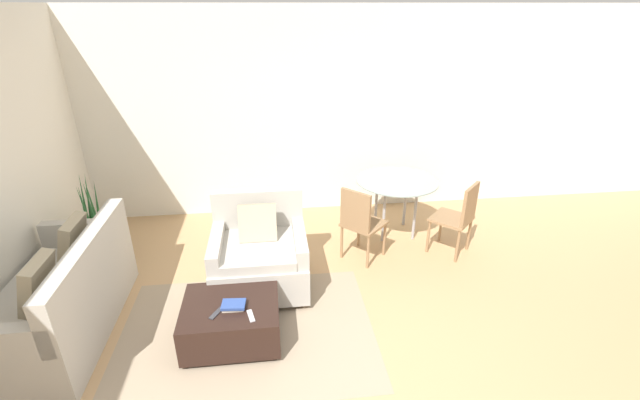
# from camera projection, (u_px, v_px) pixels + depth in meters

# --- Properties ---
(wall_back) EXTENTS (12.00, 0.06, 2.75)m
(wall_back) POSITION_uv_depth(u_px,v_px,m) (293.00, 115.00, 5.74)
(wall_back) COLOR white
(wall_back) RESTS_ON ground_plane
(area_rug) EXTENTS (2.29, 1.67, 0.01)m
(area_rug) POSITION_uv_depth(u_px,v_px,m) (248.00, 331.00, 3.92)
(area_rug) COLOR gray
(area_rug) RESTS_ON ground_plane
(couch) EXTENTS (0.87, 1.72, 0.94)m
(couch) POSITION_uv_depth(u_px,v_px,m) (62.00, 301.00, 3.80)
(couch) COLOR #B2ADA3
(couch) RESTS_ON ground_plane
(armchair) EXTENTS (0.96, 0.90, 0.95)m
(armchair) POSITION_uv_depth(u_px,v_px,m) (260.00, 255.00, 4.43)
(armchair) COLOR #B2ADA3
(armchair) RESTS_ON ground_plane
(ottoman) EXTENTS (0.83, 0.68, 0.38)m
(ottoman) POSITION_uv_depth(u_px,v_px,m) (232.00, 320.00, 3.75)
(ottoman) COLOR black
(ottoman) RESTS_ON ground_plane
(book_stack) EXTENTS (0.21, 0.16, 0.05)m
(book_stack) POSITION_uv_depth(u_px,v_px,m) (233.00, 305.00, 3.62)
(book_stack) COLOR beige
(book_stack) RESTS_ON ottoman
(tv_remote_primary) EXTENTS (0.12, 0.16, 0.01)m
(tv_remote_primary) POSITION_uv_depth(u_px,v_px,m) (216.00, 313.00, 3.56)
(tv_remote_primary) COLOR #333338
(tv_remote_primary) RESTS_ON ottoman
(tv_remote_secondary) EXTENTS (0.08, 0.16, 0.01)m
(tv_remote_secondary) POSITION_uv_depth(u_px,v_px,m) (251.00, 316.00, 3.53)
(tv_remote_secondary) COLOR #B7B7BC
(tv_remote_secondary) RESTS_ON ottoman
(potted_plant) EXTENTS (0.32, 0.32, 1.06)m
(potted_plant) POSITION_uv_depth(u_px,v_px,m) (97.00, 238.00, 4.95)
(potted_plant) COLOR #333338
(potted_plant) RESTS_ON ground_plane
(dining_table) EXTENTS (1.02, 1.02, 0.74)m
(dining_table) POSITION_uv_depth(u_px,v_px,m) (397.00, 187.00, 5.36)
(dining_table) COLOR #8C9E99
(dining_table) RESTS_ON ground_plane
(dining_chair_near_left) EXTENTS (0.59, 0.59, 0.90)m
(dining_chair_near_left) POSITION_uv_depth(u_px,v_px,m) (360.00, 220.00, 4.82)
(dining_chair_near_left) COLOR #93704C
(dining_chair_near_left) RESTS_ON ground_plane
(dining_chair_near_right) EXTENTS (0.59, 0.59, 0.90)m
(dining_chair_near_right) POSITION_uv_depth(u_px,v_px,m) (459.00, 214.00, 4.94)
(dining_chair_near_right) COLOR #93704C
(dining_chair_near_right) RESTS_ON ground_plane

